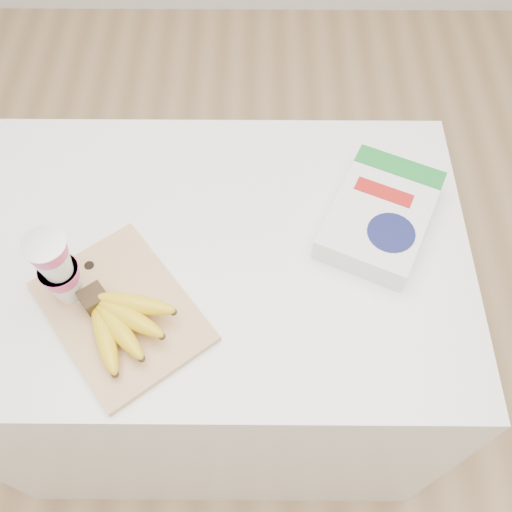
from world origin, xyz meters
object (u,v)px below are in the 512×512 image
at_px(cutting_board, 121,311).
at_px(bananas, 119,320).
at_px(cereal_box, 380,215).
at_px(yogurt_stack, 57,268).
at_px(table, 218,330).

distance_m(cutting_board, bananas, 0.05).
bearing_deg(bananas, cereal_box, 26.15).
height_order(bananas, yogurt_stack, yogurt_stack).
bearing_deg(table, cutting_board, -135.47).
bearing_deg(cutting_board, cereal_box, -15.18).
distance_m(bananas, cereal_box, 0.58).
xyz_separation_m(table, yogurt_stack, (-0.26, -0.12, 0.53)).
relative_size(cutting_board, bananas, 1.66).
xyz_separation_m(cutting_board, yogurt_stack, (-0.10, 0.03, 0.11)).
relative_size(bananas, cereal_box, 0.58).
xyz_separation_m(yogurt_stack, cereal_box, (0.62, 0.18, -0.08)).
bearing_deg(table, bananas, -128.23).
height_order(cutting_board, bananas, bananas).
distance_m(bananas, yogurt_stack, 0.15).
bearing_deg(cereal_box, cutting_board, -132.57).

